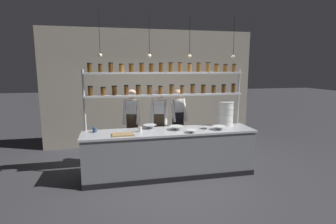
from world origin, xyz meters
name	(u,v)px	position (x,y,z in m)	size (l,w,h in m)	color
ground_plane	(170,174)	(0.00, 0.00, 0.00)	(40.00, 40.00, 0.00)	#3D3D42
back_wall	(151,88)	(0.00, 2.30, 1.58)	(5.80, 0.12, 3.16)	#9E9384
prep_counter	(170,153)	(0.00, 0.00, 0.46)	(3.40, 0.76, 0.92)	gray
spice_shelf_unit	(166,84)	(-0.01, 0.33, 1.81)	(3.28, 0.28, 2.26)	#B7BABF
chef_left	(132,122)	(-0.68, 0.72, 0.97)	(0.41, 0.34, 1.69)	black
chef_center	(159,122)	(-0.10, 0.56, 0.98)	(0.42, 0.35, 1.70)	black
chef_right	(178,120)	(0.38, 0.82, 0.96)	(0.39, 0.31, 1.66)	black
container_stack	(226,113)	(1.29, 0.24, 1.17)	(0.34, 0.34, 0.51)	white
cutting_board	(123,134)	(-0.91, -0.17, 0.93)	(0.40, 0.26, 0.02)	#A88456
prep_bowl_near_left	(219,128)	(0.98, -0.14, 0.96)	(0.27, 0.27, 0.07)	white
prep_bowl_center_front	(177,128)	(0.15, 0.03, 0.96)	(0.28, 0.28, 0.08)	silver
prep_bowl_center_back	(192,131)	(0.37, -0.26, 0.95)	(0.20, 0.20, 0.06)	white
prep_bowl_near_right	(205,128)	(0.74, -0.01, 0.94)	(0.16, 0.16, 0.04)	silver
prep_bowl_far_left	(150,127)	(-0.35, 0.26, 0.96)	(0.28, 0.28, 0.08)	silver
serving_cup_front	(140,129)	(-0.58, 0.02, 0.97)	(0.07, 0.07, 0.09)	silver
serving_cup_by_board	(95,130)	(-1.43, 0.17, 0.97)	(0.08, 0.08, 0.09)	#334C70
pendant_light_row	(170,54)	(0.01, 0.00, 2.41)	(2.64, 0.07, 0.79)	black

